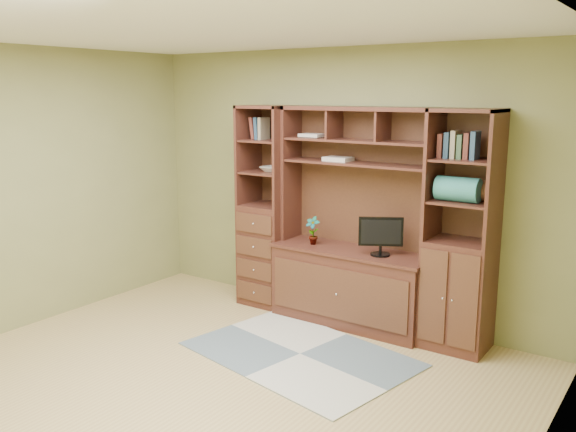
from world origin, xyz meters
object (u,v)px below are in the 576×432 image
Objects in this scene: center_hutch at (351,219)px; left_tower at (268,207)px; monitor at (381,229)px; right_tower at (461,232)px.

center_hutch and left_tower have the same top height.
left_tower reaches higher than monitor.
left_tower and right_tower have the same top height.
left_tower is at bearing 180.00° from right_tower.
right_tower is at bearing -23.92° from monitor.
center_hutch is 1.00× the size of right_tower.
left_tower is at bearing 146.75° from monitor.
left_tower is 2.02m from right_tower.
monitor is at bearing -6.22° from center_hutch.
monitor is (-0.70, -0.07, -0.05)m from right_tower.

